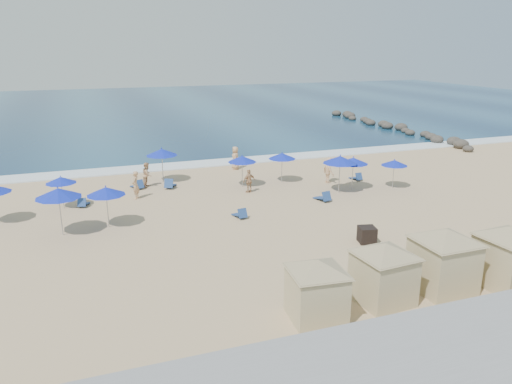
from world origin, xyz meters
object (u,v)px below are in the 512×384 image
at_px(rock_jetty, 392,127).
at_px(umbrella_6, 282,156).
at_px(umbrella_5, 242,159).
at_px(beachgoer_3, 329,170).
at_px(umbrella_3, 106,191).
at_px(umbrella_9, 353,161).
at_px(beachgoer_1, 147,175).
at_px(cabana_1, 384,265).
at_px(umbrella_8, 394,163).
at_px(cabana_2, 444,252).
at_px(cabana_3, 510,248).
at_px(umbrella_7, 340,160).
at_px(umbrella_4, 162,152).
at_px(beachgoer_2, 249,181).
at_px(umbrella_1, 58,193).
at_px(cabana_0, 317,282).
at_px(beachgoer_4, 235,158).
at_px(beachgoer_0, 135,185).
at_px(umbrella_2, 61,180).
at_px(trash_bin, 367,235).

xyz_separation_m(rock_jetty, umbrella_6, (-21.05, -16.82, 1.58)).
distance_m(umbrella_5, beachgoer_3, 6.35).
distance_m(umbrella_3, umbrella_6, 13.55).
bearing_deg(umbrella_9, beachgoer_1, 157.52).
relative_size(cabana_1, umbrella_8, 2.05).
relative_size(cabana_2, cabana_3, 1.01).
xyz_separation_m(umbrella_7, umbrella_9, (1.28, 0.45, -0.27)).
height_order(umbrella_4, beachgoer_3, umbrella_4).
bearing_deg(beachgoer_2, umbrella_1, 4.61).
relative_size(cabana_3, umbrella_3, 1.94).
relative_size(umbrella_1, umbrella_5, 1.17).
distance_m(cabana_0, umbrella_9, 17.49).
relative_size(umbrella_4, beachgoer_4, 1.40).
bearing_deg(umbrella_8, umbrella_9, 165.68).
bearing_deg(umbrella_3, beachgoer_2, 21.14).
height_order(umbrella_1, umbrella_3, umbrella_1).
relative_size(cabana_0, beachgoer_0, 2.23).
bearing_deg(beachgoer_3, umbrella_9, -165.26).
relative_size(cabana_3, beachgoer_1, 2.64).
relative_size(cabana_1, beachgoer_1, 2.44).
xyz_separation_m(umbrella_1, umbrella_2, (0.03, 4.70, -0.51)).
bearing_deg(cabana_0, umbrella_1, 126.06).
relative_size(cabana_0, umbrella_4, 1.59).
relative_size(rock_jetty, cabana_3, 5.84).
bearing_deg(beachgoer_4, umbrella_2, -49.50).
bearing_deg(umbrella_8, cabana_3, -106.88).
distance_m(cabana_0, umbrella_5, 17.83).
bearing_deg(cabana_0, trash_bin, 44.86).
distance_m(cabana_2, umbrella_3, 17.15).
bearing_deg(trash_bin, cabana_2, -75.67).
distance_m(rock_jetty, beachgoer_2, 30.40).
height_order(umbrella_4, beachgoer_1, umbrella_4).
height_order(trash_bin, beachgoer_1, beachgoer_1).
distance_m(trash_bin, beachgoer_0, 15.27).
relative_size(beachgoer_1, beachgoer_3, 0.93).
xyz_separation_m(cabana_1, umbrella_5, (0.10, 17.30, 0.45)).
bearing_deg(umbrella_2, umbrella_8, -7.98).
distance_m(umbrella_8, beachgoer_0, 17.44).
distance_m(umbrella_6, beachgoer_3, 3.50).
xyz_separation_m(umbrella_2, umbrella_9, (18.64, -2.29, 0.22)).
height_order(umbrella_2, beachgoer_0, umbrella_2).
distance_m(umbrella_5, umbrella_8, 10.46).
distance_m(cabana_0, beachgoer_3, 18.85).
xyz_separation_m(umbrella_8, beachgoer_2, (-9.73, 2.37, -0.99)).
bearing_deg(cabana_3, cabana_1, 173.92).
bearing_deg(beachgoer_1, beachgoer_2, -97.97).
xyz_separation_m(umbrella_6, umbrella_7, (2.56, -3.77, 0.33)).
height_order(umbrella_4, beachgoer_4, umbrella_4).
height_order(rock_jetty, beachgoer_3, beachgoer_3).
bearing_deg(umbrella_3, cabana_3, -40.55).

